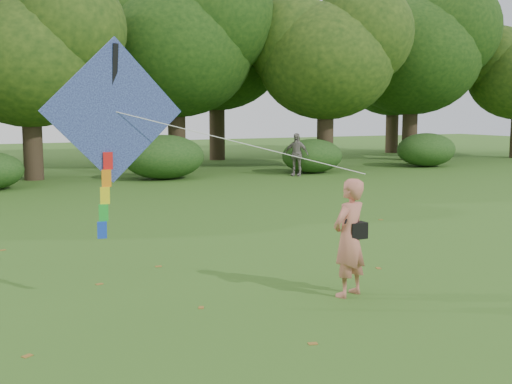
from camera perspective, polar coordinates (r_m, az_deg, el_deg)
name	(u,v)px	position (r m, az deg, el deg)	size (l,w,h in m)	color
ground	(334,301)	(10.16, 6.96, -9.62)	(100.00, 100.00, 0.00)	#265114
man_kite_flyer	(349,238)	(10.26, 8.28, -4.04)	(0.69, 0.45, 1.89)	#C26E5B
bystander_right	(296,155)	(28.45, 3.60, 3.34)	(1.11, 0.46, 1.90)	gray
crossbody_bag	(357,230)	(10.28, 8.93, -3.33)	(0.43, 0.20, 0.73)	black
flying_kite	(114,115)	(9.77, -12.52, 6.71)	(4.73, 1.46, 2.98)	#2960B5
tree_line	(103,53)	(31.91, -13.48, 11.96)	(54.70, 15.30, 9.48)	#3A2D1E
shrub_band	(75,163)	(26.24, -15.77, 2.53)	(39.15, 3.22, 1.88)	#264919
fallen_leaves	(209,285)	(11.02, -4.24, -8.20)	(10.16, 9.39, 0.01)	brown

